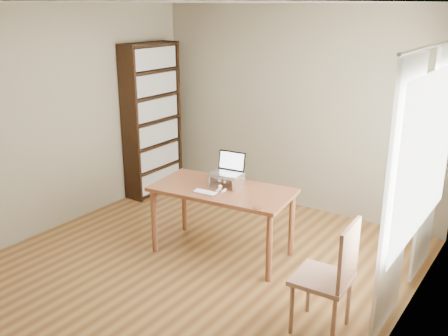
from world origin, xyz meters
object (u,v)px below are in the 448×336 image
bookshelf (152,120)px  cat (230,181)px  desk (222,196)px  keyboard (205,193)px  laptop (229,168)px  chair (332,274)px

bookshelf → cat: bookshelf is taller
bookshelf → cat: bearing=-25.0°
cat → desk: bearing=-111.3°
keyboard → cat: cat is taller
keyboard → cat: size_ratio=0.58×
bookshelf → laptop: size_ratio=6.38×
desk → laptop: (0.00, 0.13, 0.28)m
bookshelf → desk: (1.89, -1.00, -0.39)m
keyboard → chair: 1.64m
bookshelf → chair: (3.40, -1.64, -0.51)m
cat → chair: size_ratio=0.47×
bookshelf → desk: bookshelf is taller
desk → laptop: size_ratio=4.69×
bookshelf → laptop: bookshelf is taller
desk → chair: bearing=-29.8°
keyboard → cat: 0.34m
cat → laptop: bearing=125.7°
laptop → cat: bearing=-51.8°
laptop → cat: 0.13m
bookshelf → chair: bearing=-25.8°
bookshelf → keyboard: (1.83, -1.22, -0.29)m
cat → keyboard: bearing=-112.9°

